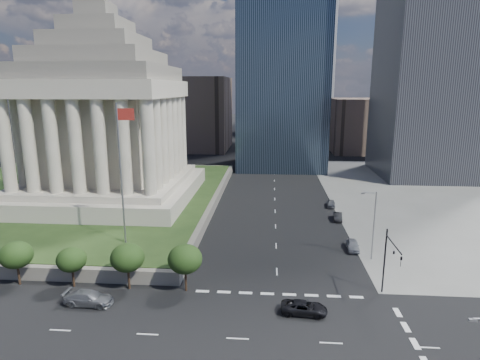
# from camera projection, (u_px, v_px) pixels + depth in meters

# --- Properties ---
(ground) EXTENTS (500.00, 500.00, 0.00)m
(ground) POSITION_uv_depth(u_px,v_px,m) (274.00, 163.00, 131.10)
(ground) COLOR black
(ground) RESTS_ON ground
(plaza_terrace) EXTENTS (66.00, 70.00, 1.80)m
(plaza_terrace) POSITION_uv_depth(u_px,v_px,m) (64.00, 198.00, 85.68)
(plaza_terrace) COLOR #5E5A50
(plaza_terrace) RESTS_ON ground
(plaza_lawn) EXTENTS (64.00, 68.00, 0.10)m
(plaza_lawn) POSITION_uv_depth(u_px,v_px,m) (64.00, 194.00, 85.47)
(plaza_lawn) COLOR #223716
(plaza_lawn) RESTS_ON plaza_terrace
(war_memorial) EXTENTS (34.00, 34.00, 39.00)m
(war_memorial) POSITION_uv_depth(u_px,v_px,m) (103.00, 101.00, 78.33)
(war_memorial) COLOR #A19987
(war_memorial) RESTS_ON plaza_lawn
(flagpole) EXTENTS (2.52, 0.24, 20.00)m
(flagpole) POSITION_uv_depth(u_px,v_px,m) (122.00, 167.00, 55.95)
(flagpole) COLOR slate
(flagpole) RESTS_ON plaza_lawn
(midrise_glass) EXTENTS (26.00, 26.00, 60.00)m
(midrise_glass) POSITION_uv_depth(u_px,v_px,m) (282.00, 67.00, 119.38)
(midrise_glass) COLOR black
(midrise_glass) RESTS_ON ground
(building_filler_ne) EXTENTS (20.00, 30.00, 20.00)m
(building_filler_ne) POSITION_uv_depth(u_px,v_px,m) (356.00, 125.00, 155.62)
(building_filler_ne) COLOR brown
(building_filler_ne) RESTS_ON ground
(building_filler_nw) EXTENTS (24.00, 30.00, 28.00)m
(building_filler_nw) POSITION_uv_depth(u_px,v_px,m) (198.00, 114.00, 159.37)
(building_filler_nw) COLOR brown
(building_filler_nw) RESTS_ON ground
(traffic_signal_ne) EXTENTS (0.30, 5.74, 8.00)m
(traffic_signal_ne) POSITION_uv_depth(u_px,v_px,m) (390.00, 257.00, 45.12)
(traffic_signal_ne) COLOR black
(traffic_signal_ne) RESTS_ON ground
(street_lamp_north) EXTENTS (2.13, 0.22, 10.00)m
(street_lamp_north) POSITION_uv_depth(u_px,v_px,m) (373.00, 222.00, 55.95)
(street_lamp_north) COLOR slate
(street_lamp_north) RESTS_ON ground
(pickup_truck) EXTENTS (2.70, 5.17, 1.39)m
(pickup_truck) POSITION_uv_depth(u_px,v_px,m) (304.00, 308.00, 43.27)
(pickup_truck) COLOR black
(pickup_truck) RESTS_ON ground
(suv_grey) EXTENTS (2.45, 5.61, 1.60)m
(suv_grey) POSITION_uv_depth(u_px,v_px,m) (89.00, 298.00, 45.06)
(suv_grey) COLOR slate
(suv_grey) RESTS_ON ground
(parked_sedan_near) EXTENTS (2.06, 4.45, 1.48)m
(parked_sedan_near) POSITION_uv_depth(u_px,v_px,m) (353.00, 245.00, 60.39)
(parked_sedan_near) COLOR gray
(parked_sedan_near) RESTS_ON ground
(parked_sedan_mid) EXTENTS (1.85, 4.23, 1.35)m
(parked_sedan_mid) POSITION_uv_depth(u_px,v_px,m) (338.00, 217.00, 73.94)
(parked_sedan_mid) COLOR black
(parked_sedan_mid) RESTS_ON ground
(parked_sedan_far) EXTENTS (2.08, 4.20, 1.38)m
(parked_sedan_far) POSITION_uv_depth(u_px,v_px,m) (331.00, 204.00, 82.37)
(parked_sedan_far) COLOR #57595F
(parked_sedan_far) RESTS_ON ground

